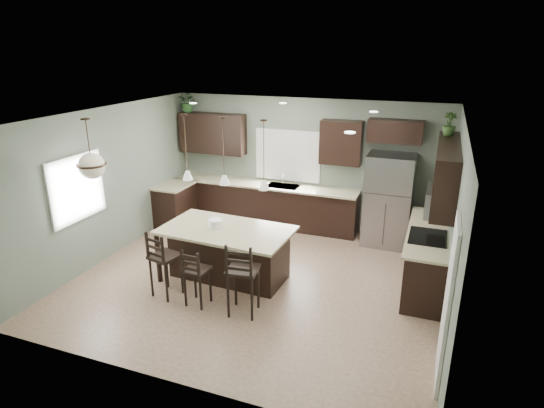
{
  "coord_description": "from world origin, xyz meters",
  "views": [
    {
      "loc": [
        2.67,
        -6.5,
        3.83
      ],
      "look_at": [
        0.1,
        0.4,
        1.25
      ],
      "focal_mm": 30.0,
      "sensor_mm": 36.0,
      "label": 1
    }
  ],
  "objects": [
    {
      "name": "refrigerator",
      "position": [
        1.86,
        2.28,
        0.93
      ],
      "size": [
        0.9,
        0.74,
        1.85
      ],
      "primitive_type": "cube",
      "color": "gray",
      "rests_on": "ground"
    },
    {
      "name": "sink_inset",
      "position": [
        -0.4,
        2.43,
        0.94
      ],
      "size": [
        0.7,
        0.45,
        0.01
      ],
      "primitive_type": "cube",
      "color": "gray",
      "rests_on": "back_countertop"
    },
    {
      "name": "back_countertop",
      "position": [
        -0.85,
        2.43,
        0.92
      ],
      "size": [
        4.2,
        0.66,
        0.04
      ],
      "primitive_type": "cube",
      "color": "beige",
      "rests_on": "back_lower_cabs"
    },
    {
      "name": "pendant_left",
      "position": [
        -1.2,
        -0.15,
        2.25
      ],
      "size": [
        0.17,
        0.17,
        1.1
      ],
      "primitive_type": null,
      "color": "white",
      "rests_on": "room_shell"
    },
    {
      "name": "back_upper_left",
      "position": [
        -2.15,
        2.58,
        1.95
      ],
      "size": [
        1.55,
        0.34,
        0.9
      ],
      "primitive_type": "cube",
      "color": "black",
      "rests_on": "room_shell"
    },
    {
      "name": "fridge_header",
      "position": [
        1.85,
        2.58,
        2.25
      ],
      "size": [
        1.05,
        0.34,
        0.45
      ],
      "primitive_type": "cube",
      "color": "black",
      "rests_on": "room_shell"
    },
    {
      "name": "pendant_right",
      "position": [
        0.2,
        -0.22,
        2.25
      ],
      "size": [
        0.17,
        0.17,
        1.1
      ],
      "primitive_type": null,
      "color": "white",
      "rests_on": "room_shell"
    },
    {
      "name": "kitchen_island",
      "position": [
        -0.5,
        -0.19,
        0.46
      ],
      "size": [
        2.24,
        1.35,
        0.92
      ],
      "primitive_type": "cube",
      "rotation": [
        0.0,
        0.0,
        -0.05
      ],
      "color": "black",
      "rests_on": "ground"
    },
    {
      "name": "serving_dish",
      "position": [
        -0.7,
        -0.18,
        0.99
      ],
      "size": [
        0.24,
        0.24,
        0.14
      ],
      "primitive_type": "cylinder",
      "color": "white",
      "rests_on": "kitchen_island"
    },
    {
      "name": "right_countertop",
      "position": [
        2.68,
        0.87,
        0.92
      ],
      "size": [
        0.66,
        2.35,
        0.04
      ],
      "primitive_type": "cube",
      "color": "beige",
      "rests_on": "right_lower_cabs"
    },
    {
      "name": "bar_stool_center",
      "position": [
        -0.57,
        -1.09,
        0.48
      ],
      "size": [
        0.38,
        0.38,
        0.97
      ],
      "primitive_type": "cube",
      "rotation": [
        0.0,
        0.0,
        -0.06
      ],
      "color": "black",
      "rests_on": "ground"
    },
    {
      "name": "window_back",
      "position": [
        -0.4,
        2.73,
        1.55
      ],
      "size": [
        1.35,
        0.02,
        1.0
      ],
      "primitive_type": "cube",
      "color": "white",
      "rests_on": "room_shell"
    },
    {
      "name": "ground",
      "position": [
        0.0,
        0.0,
        0.0
      ],
      "size": [
        6.0,
        6.0,
        0.0
      ],
      "primitive_type": "plane",
      "color": "#9E8466",
      "rests_on": "ground"
    },
    {
      "name": "room_shell",
      "position": [
        0.0,
        0.0,
        1.7
      ],
      "size": [
        6.0,
        6.0,
        6.0
      ],
      "color": "slate",
      "rests_on": "ground"
    },
    {
      "name": "right_upper_cabs",
      "position": [
        2.83,
        0.87,
        1.95
      ],
      "size": [
        0.34,
        2.35,
        0.9
      ],
      "primitive_type": "cube",
      "color": "black",
      "rests_on": "room_shell"
    },
    {
      "name": "bar_stool_left",
      "position": [
        -1.17,
        -1.02,
        0.56
      ],
      "size": [
        0.5,
        0.5,
        1.13
      ],
      "primitive_type": "cube",
      "rotation": [
        0.0,
        0.0,
        -0.23
      ],
      "color": "black",
      "rests_on": "ground"
    },
    {
      "name": "faucet",
      "position": [
        -0.4,
        2.4,
        1.08
      ],
      "size": [
        0.02,
        0.02,
        0.28
      ],
      "primitive_type": "cylinder",
      "color": "silver",
      "rests_on": "back_countertop"
    },
    {
      "name": "back_upper_right",
      "position": [
        0.8,
        2.58,
        1.95
      ],
      "size": [
        0.85,
        0.34,
        0.9
      ],
      "primitive_type": "cube",
      "color": "black",
      "rests_on": "room_shell"
    },
    {
      "name": "back_lower_cabs",
      "position": [
        -0.85,
        2.45,
        0.45
      ],
      "size": [
        4.2,
        0.6,
        0.9
      ],
      "primitive_type": "cube",
      "color": "black",
      "rests_on": "ground"
    },
    {
      "name": "left_return_cabs",
      "position": [
        -2.7,
        1.7,
        0.45
      ],
      "size": [
        0.6,
        0.9,
        0.9
      ],
      "primitive_type": "cube",
      "color": "black",
      "rests_on": "ground"
    },
    {
      "name": "right_lower_cabs",
      "position": [
        2.7,
        0.87,
        0.45
      ],
      "size": [
        0.6,
        2.35,
        0.9
      ],
      "primitive_type": "cube",
      "color": "black",
      "rests_on": "ground"
    },
    {
      "name": "wall_oven_front",
      "position": [
        2.4,
        0.6,
        0.45
      ],
      "size": [
        0.01,
        0.72,
        0.6
      ],
      "primitive_type": "cube",
      "color": "gray",
      "rests_on": "right_lower_cabs"
    },
    {
      "name": "window_left",
      "position": [
        -2.98,
        -0.8,
        1.55
      ],
      "size": [
        0.02,
        1.1,
        1.0
      ],
      "primitive_type": "cube",
      "color": "white",
      "rests_on": "room_shell"
    },
    {
      "name": "bar_stool_right",
      "position": [
        0.19,
        -1.07,
        0.59
      ],
      "size": [
        0.49,
        0.49,
        1.19
      ],
      "primitive_type": "cube",
      "rotation": [
        0.0,
        0.0,
        0.12
      ],
      "color": "black",
      "rests_on": "ground"
    },
    {
      "name": "pantry_door",
      "position": [
        2.98,
        -1.55,
        1.02
      ],
      "size": [
        0.04,
        0.82,
        2.04
      ],
      "primitive_type": "cube",
      "color": "white",
      "rests_on": "ground"
    },
    {
      "name": "plant_back_left",
      "position": [
        -2.71,
        2.55,
        2.62
      ],
      "size": [
        0.47,
        0.43,
        0.45
      ],
      "primitive_type": "imported",
      "rotation": [
        0.0,
        0.0,
        -0.22
      ],
      "color": "#275324",
      "rests_on": "back_upper_left"
    },
    {
      "name": "plant_right_wall",
      "position": [
        2.8,
        1.6,
        2.59
      ],
      "size": [
        0.27,
        0.27,
        0.39
      ],
      "primitive_type": "imported",
      "rotation": [
        0.0,
        0.0,
        0.29
      ],
      "color": "#315123",
      "rests_on": "right_upper_cabs"
    },
    {
      "name": "pendant_center",
      "position": [
        -0.5,
        -0.19,
        2.25
      ],
      "size": [
        0.17,
        0.17,
        1.1
      ],
      "primitive_type": null,
      "color": "white",
      "rests_on": "room_shell"
    },
    {
      "name": "cooktop",
      "position": [
        2.68,
        0.6,
        0.94
      ],
      "size": [
        0.58,
        0.75,
        0.02
      ],
      "primitive_type": "cube",
      "color": "black",
      "rests_on": "right_countertop"
    },
    {
      "name": "microwave",
      "position": [
        2.78,
        0.6,
        1.55
      ],
      "size": [
        0.4,
        0.75,
        0.4
      ],
      "primitive_type": "cube",
      "color": "gray",
      "rests_on": "right_upper_cabs"
    },
    {
      "name": "chandelier",
      "position": [
        -2.37,
        -1.04,
        2.32
      ],
      "size": [
        0.45,
        0.45,
        0.95
      ],
      "primitive_type": null,
      "color": "#F6E6C9",
      "rests_on": "room_shell"
    },
    {
      "name": "left_return_countertop",
      "position": [
        -2.68,
        1.7,
        0.92
      ],
      "size": [
        0.66,
        0.96,
        0.04
      ],
      "primitive_type": "cube",
      "color": "beige",
      "rests_on": "left_return_cabs"
    }
  ]
}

